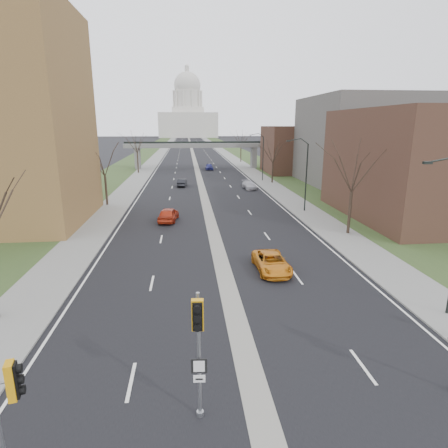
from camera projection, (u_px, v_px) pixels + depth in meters
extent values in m
plane|color=black|center=(259.00, 408.00, 14.03)|extent=(700.00, 700.00, 0.00)
cube|color=black|center=(192.00, 150.00, 158.27)|extent=(20.00, 600.00, 0.01)
cube|color=gray|center=(192.00, 150.00, 158.27)|extent=(1.20, 600.00, 0.02)
cube|color=gray|center=(220.00, 150.00, 159.41)|extent=(4.00, 600.00, 0.12)
cube|color=gray|center=(163.00, 150.00, 157.10)|extent=(4.00, 600.00, 0.12)
cube|color=#2A3E1C|center=(234.00, 150.00, 159.99)|extent=(8.00, 600.00, 0.10)
cube|color=#2A3E1C|center=(149.00, 150.00, 156.52)|extent=(8.00, 600.00, 0.10)
cube|color=#452D20|center=(425.00, 165.00, 41.72)|extent=(16.00, 20.00, 12.00)
cube|color=#605C57|center=(362.00, 141.00, 64.80)|extent=(18.00, 22.00, 15.00)
cube|color=#452D20|center=(298.00, 150.00, 82.18)|extent=(14.00, 14.00, 10.00)
cube|color=slate|center=(138.00, 159.00, 88.96)|extent=(1.20, 2.50, 5.00)
cube|color=slate|center=(254.00, 158.00, 91.66)|extent=(1.20, 2.50, 5.00)
cube|color=slate|center=(196.00, 145.00, 89.54)|extent=(34.00, 3.00, 1.00)
cube|color=black|center=(196.00, 142.00, 89.36)|extent=(34.00, 0.15, 0.50)
cube|color=beige|center=(188.00, 125.00, 319.18)|extent=(48.00, 42.00, 20.00)
cube|color=beige|center=(188.00, 110.00, 316.10)|extent=(26.00, 26.00, 5.00)
cylinder|color=beige|center=(188.00, 99.00, 313.78)|extent=(22.00, 22.00, 14.00)
sphere|color=beige|center=(187.00, 85.00, 310.96)|extent=(22.00, 22.00, 22.00)
cylinder|color=beige|center=(187.00, 71.00, 308.00)|extent=(3.60, 3.60, 4.50)
cube|color=black|center=(429.00, 163.00, 18.54)|extent=(0.45, 0.18, 0.14)
cylinder|color=black|center=(306.00, 178.00, 44.88)|extent=(0.16, 0.16, 8.00)
cube|color=black|center=(289.00, 141.00, 43.54)|extent=(0.45, 0.18, 0.14)
cylinder|color=black|center=(263.00, 159.00, 69.88)|extent=(0.16, 0.16, 8.00)
cube|color=black|center=(251.00, 135.00, 68.54)|extent=(0.45, 0.18, 0.14)
cylinder|color=#382B21|center=(106.00, 190.00, 48.80)|extent=(0.28, 0.28, 3.75)
cylinder|color=#382B21|center=(138.00, 163.00, 81.43)|extent=(0.28, 0.28, 4.25)
cylinder|color=#382B21|center=(350.00, 213.00, 35.89)|extent=(0.28, 0.28, 4.00)
cylinder|color=#382B21|center=(272.00, 173.00, 67.69)|extent=(0.28, 0.28, 3.50)
cylinder|color=#382B21|center=(241.00, 154.00, 106.06)|extent=(0.28, 0.28, 4.25)
cube|color=orange|center=(11.00, 381.00, 10.72)|extent=(0.49, 0.51, 1.18)
cylinder|color=gray|center=(199.00, 357.00, 13.06)|extent=(0.13, 0.13, 4.90)
cylinder|color=gray|center=(200.00, 413.00, 13.66)|extent=(0.26, 0.26, 0.19)
cube|color=orange|center=(198.00, 315.00, 12.12)|extent=(0.42, 0.40, 1.08)
cube|color=black|center=(199.00, 364.00, 13.13)|extent=(0.57, 0.07, 0.57)
cube|color=silver|center=(199.00, 377.00, 13.26)|extent=(0.43, 0.06, 0.28)
imported|color=#B02D14|center=(168.00, 214.00, 41.09)|extent=(2.43, 4.74, 1.55)
imported|color=black|center=(182.00, 183.00, 64.47)|extent=(1.78, 4.06, 1.30)
imported|color=orange|center=(272.00, 262.00, 27.07)|extent=(2.31, 4.81, 1.32)
imported|color=#ABAAB2|center=(249.00, 185.00, 61.82)|extent=(2.18, 4.56, 1.28)
imported|color=navy|center=(209.00, 167.00, 88.34)|extent=(1.80, 4.28, 1.44)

